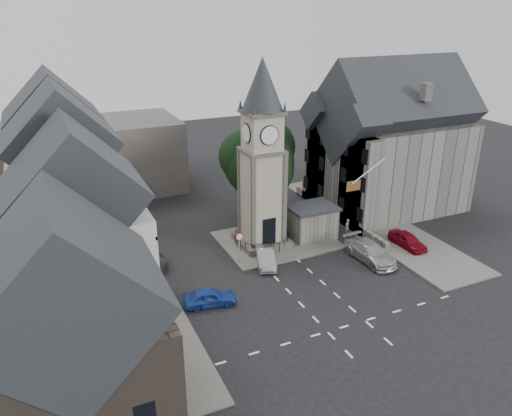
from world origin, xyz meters
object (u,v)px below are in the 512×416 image
clock_tower (262,157)px  car_east_red (407,240)px  stone_shelter (311,221)px  pedestrian (347,227)px  car_west_blue (210,297)px

clock_tower → car_east_red: 14.89m
clock_tower → stone_shelter: size_ratio=3.78×
stone_shelter → clock_tower: bearing=174.2°
stone_shelter → car_east_red: stone_shelter is taller
stone_shelter → pedestrian: size_ratio=2.79×
clock_tower → pedestrian: bearing=-10.1°
stone_shelter → car_east_red: size_ratio=1.09×
pedestrian → car_west_blue: bearing=0.4°
car_east_red → pedestrian: bearing=126.4°
stone_shelter → pedestrian: stone_shelter is taller
car_west_blue → pedestrian: pedestrian is taller
clock_tower → pedestrian: 11.04m
stone_shelter → car_west_blue: (-12.30, -6.81, -0.91)m
car_east_red → pedestrian: size_ratio=2.56×
clock_tower → car_east_red: (11.50, -5.83, -7.45)m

